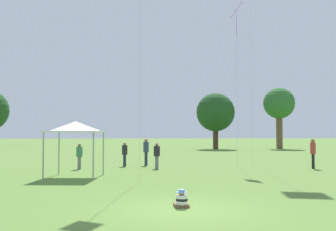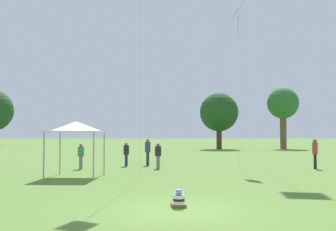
# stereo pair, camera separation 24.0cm
# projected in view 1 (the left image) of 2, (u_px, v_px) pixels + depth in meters

# --- Properties ---
(ground_plane) EXTENTS (300.00, 300.00, 0.00)m
(ground_plane) POSITION_uv_depth(u_px,v_px,m) (183.00, 209.00, 11.33)
(ground_plane) COLOR #567A33
(seated_toddler) EXTENTS (0.45, 0.55, 0.54)m
(seated_toddler) POSITION_uv_depth(u_px,v_px,m) (182.00, 200.00, 11.63)
(seated_toddler) COLOR brown
(seated_toddler) RESTS_ON ground
(person_standing_0) EXTENTS (0.43, 0.43, 1.59)m
(person_standing_0) POSITION_uv_depth(u_px,v_px,m) (125.00, 152.00, 25.99)
(person_standing_0) COLOR #282D42
(person_standing_0) RESTS_ON ground
(person_standing_3) EXTENTS (0.33, 0.33, 1.85)m
(person_standing_3) POSITION_uv_depth(u_px,v_px,m) (313.00, 151.00, 24.24)
(person_standing_3) COLOR black
(person_standing_3) RESTS_ON ground
(person_standing_5) EXTENTS (0.43, 0.43, 1.58)m
(person_standing_5) POSITION_uv_depth(u_px,v_px,m) (157.00, 154.00, 24.32)
(person_standing_5) COLOR slate
(person_standing_5) RESTS_ON ground
(person_standing_6) EXTENTS (0.53, 0.53, 1.56)m
(person_standing_6) POSITION_uv_depth(u_px,v_px,m) (79.00, 154.00, 23.92)
(person_standing_6) COLOR slate
(person_standing_6) RESTS_ON ground
(person_standing_7) EXTENTS (0.44, 0.44, 1.83)m
(person_standing_7) POSITION_uv_depth(u_px,v_px,m) (146.00, 149.00, 26.71)
(person_standing_7) COLOR #282D42
(person_standing_7) RESTS_ON ground
(canopy_tent) EXTENTS (2.88, 2.88, 2.79)m
(canopy_tent) POSITION_uv_depth(u_px,v_px,m) (75.00, 127.00, 19.63)
(canopy_tent) COLOR white
(canopy_tent) RESTS_ON ground
(kite_3) EXTENTS (0.62, 1.04, 10.83)m
(kite_3) POSITION_uv_depth(u_px,v_px,m) (236.00, 14.00, 26.11)
(kite_3) COLOR #B738C6
(kite_3) RESTS_ON ground
(distant_tree_0) EXTENTS (4.41, 4.41, 8.66)m
(distant_tree_0) POSITION_uv_depth(u_px,v_px,m) (279.00, 104.00, 55.61)
(distant_tree_0) COLOR brown
(distant_tree_0) RESTS_ON ground
(distant_tree_2) EXTENTS (5.31, 5.31, 7.74)m
(distant_tree_2) POSITION_uv_depth(u_px,v_px,m) (215.00, 113.00, 54.34)
(distant_tree_2) COLOR #473323
(distant_tree_2) RESTS_ON ground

